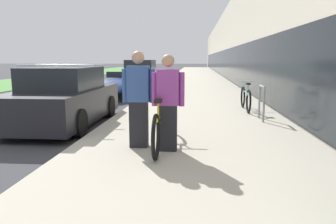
{
  "coord_description": "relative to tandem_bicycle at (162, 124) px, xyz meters",
  "views": [
    {
      "loc": [
        5.55,
        -3.91,
        1.61
      ],
      "look_at": [
        4.03,
        14.03,
        -1.31
      ],
      "focal_mm": 35.0,
      "sensor_mm": 36.0,
      "label": 1
    }
  ],
  "objects": [
    {
      "name": "sidewalk_slab",
      "position": [
        0.64,
        19.44,
        -0.44
      ],
      "size": [
        4.4,
        70.0,
        0.14
      ],
      "color": "#B2AA99",
      "rests_on": "ground"
    },
    {
      "name": "storefront_facade",
      "position": [
        7.87,
        27.44,
        2.3
      ],
      "size": [
        10.01,
        70.0,
        5.65
      ],
      "color": "beige",
      "rests_on": "ground"
    },
    {
      "name": "lawn_strip",
      "position": [
        -11.62,
        23.44,
        -0.5
      ],
      "size": [
        5.64,
        70.0,
        0.03
      ],
      "color": "#518E42",
      "rests_on": "ground"
    },
    {
      "name": "tandem_bicycle",
      "position": [
        0.0,
        0.0,
        0.0
      ],
      "size": [
        0.52,
        2.41,
        0.87
      ],
      "color": "black",
      "rests_on": "sidewalk_slab"
    },
    {
      "name": "person_rider",
      "position": [
        0.13,
        -0.3,
        0.4
      ],
      "size": [
        0.53,
        0.21,
        1.55
      ],
      "color": "black",
      "rests_on": "sidewalk_slab"
    },
    {
      "name": "person_bystander",
      "position": [
        -0.38,
        -0.11,
        0.43
      ],
      "size": [
        0.54,
        0.21,
        1.6
      ],
      "color": "black",
      "rests_on": "sidewalk_slab"
    },
    {
      "name": "bike_rack_hoop",
      "position": [
        2.17,
        2.56,
        0.14
      ],
      "size": [
        0.05,
        0.6,
        0.84
      ],
      "color": "gray",
      "rests_on": "sidewalk_slab"
    },
    {
      "name": "cruiser_bike_nearest",
      "position": [
        2.02,
        4.11,
        -0.02
      ],
      "size": [
        0.52,
        1.76,
        0.83
      ],
      "color": "black",
      "rests_on": "sidewalk_slab"
    },
    {
      "name": "parked_sedan_curbside",
      "position": [
        -2.62,
        2.21,
        0.14
      ],
      "size": [
        1.81,
        4.01,
        1.49
      ],
      "color": "black",
      "rests_on": "ground"
    },
    {
      "name": "vintage_roadster_curbside",
      "position": [
        -2.73,
        8.04,
        -0.05
      ],
      "size": [
        1.77,
        4.08,
        1.07
      ],
      "color": "navy",
      "rests_on": "ground"
    },
    {
      "name": "parked_sedan_far",
      "position": [
        -2.71,
        13.95,
        0.19
      ],
      "size": [
        1.91,
        4.32,
        1.56
      ],
      "color": "silver",
      "rests_on": "ground"
    }
  ]
}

